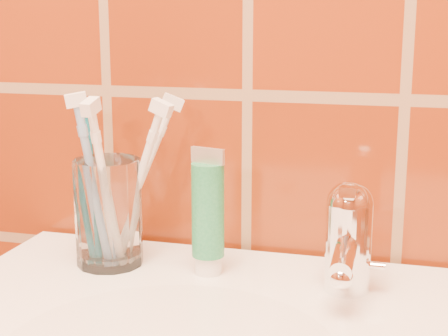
% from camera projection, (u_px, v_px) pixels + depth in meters
% --- Properties ---
extents(glass_tumbler, '(0.09, 0.09, 0.13)m').
position_uv_depth(glass_tumbler, '(109.00, 212.00, 0.79)').
color(glass_tumbler, white).
rests_on(glass_tumbler, pedestal_sink).
extents(toothpaste_tube, '(0.04, 0.04, 0.14)m').
position_uv_depth(toothpaste_tube, '(208.00, 216.00, 0.76)').
color(toothpaste_tube, white).
rests_on(toothpaste_tube, pedestal_sink).
extents(faucet, '(0.05, 0.11, 0.12)m').
position_uv_depth(faucet, '(348.00, 234.00, 0.71)').
color(faucet, white).
rests_on(faucet, pedestal_sink).
extents(toothbrush_0, '(0.12, 0.11, 0.20)m').
position_uv_depth(toothbrush_0, '(137.00, 185.00, 0.78)').
color(toothbrush_0, white).
rests_on(toothbrush_0, glass_tumbler).
extents(toothbrush_1, '(0.14, 0.15, 0.21)m').
position_uv_depth(toothbrush_1, '(93.00, 183.00, 0.81)').
color(toothbrush_1, '#0D5B72').
rests_on(toothbrush_1, glass_tumbler).
extents(toothbrush_2, '(0.09, 0.08, 0.21)m').
position_uv_depth(toothbrush_2, '(94.00, 183.00, 0.77)').
color(toothbrush_2, '#7CA7DE').
rests_on(toothbrush_2, glass_tumbler).
extents(toothbrush_3, '(0.16, 0.14, 0.21)m').
position_uv_depth(toothbrush_3, '(141.00, 180.00, 0.80)').
color(toothbrush_3, white).
rests_on(toothbrush_3, glass_tumbler).
extents(toothbrush_4, '(0.03, 0.13, 0.22)m').
position_uv_depth(toothbrush_4, '(105.00, 188.00, 0.76)').
color(toothbrush_4, white).
rests_on(toothbrush_4, glass_tumbler).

